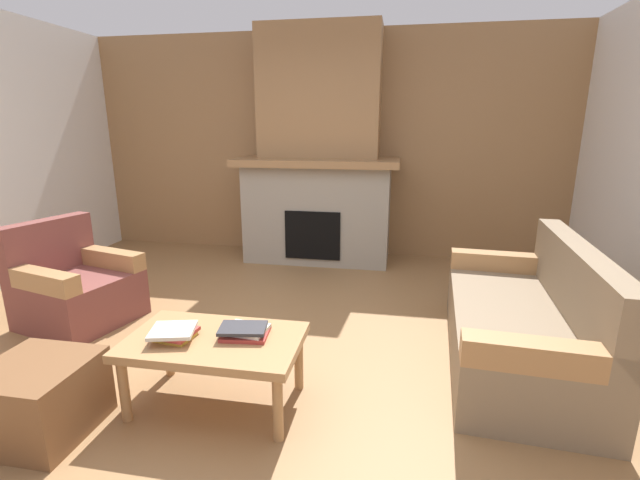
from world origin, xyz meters
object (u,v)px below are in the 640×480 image
coffee_table (215,346)px  ottoman (39,398)px  fireplace (319,164)px  couch (525,323)px  armchair (75,288)px

coffee_table → ottoman: coffee_table is taller
fireplace → couch: fireplace is taller
fireplace → armchair: fireplace is taller
fireplace → ottoman: (-0.88, -3.43, -0.96)m
couch → ottoman: 3.00m
fireplace → couch: 2.99m
armchair → ottoman: size_ratio=1.77×
fireplace → couch: bearing=-49.7°
fireplace → coffee_table: bearing=-90.9°
ottoman → couch: bearing=24.5°
couch → coffee_table: couch is taller
fireplace → armchair: size_ratio=2.93×
couch → ottoman: size_ratio=3.57×
fireplace → couch: (1.85, -2.18, -0.88)m
armchair → coffee_table: armchair is taller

